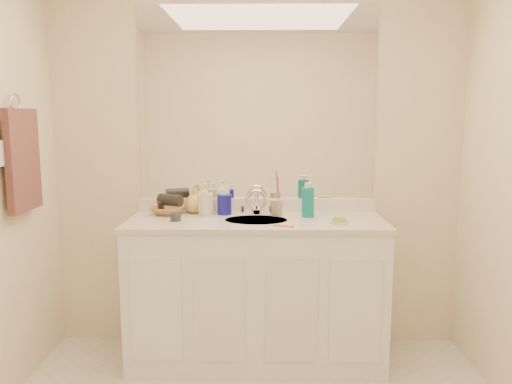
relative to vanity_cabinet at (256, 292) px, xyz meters
The scene contains 24 objects.
wall_back 0.82m from the vanity_cabinet, 90.00° to the left, with size 2.60×0.02×2.40m, color #F9E9C3.
wall_front 2.45m from the vanity_cabinet, 90.00° to the right, with size 2.60×0.02×2.40m, color #F9E9C3.
vanity_cabinet is the anchor object (origin of this frame).
countertop 0.44m from the vanity_cabinet, ahead, with size 1.52×0.57×0.03m, color silver.
backsplash 0.56m from the vanity_cabinet, 90.00° to the left, with size 1.52×0.03×0.08m, color white.
sink_basin 0.44m from the vanity_cabinet, 90.00° to the right, with size 0.37×0.37×0.02m, color silver.
faucet 0.53m from the vanity_cabinet, 90.00° to the left, with size 0.02×0.02×0.11m, color silver.
mirror 1.17m from the vanity_cabinet, 90.00° to the left, with size 1.48×0.01×1.20m, color white.
blue_mug 0.57m from the vanity_cabinet, 143.77° to the left, with size 0.09×0.09×0.12m, color #151691.
tan_cup 0.53m from the vanity_cabinet, 41.98° to the left, with size 0.07×0.07×0.10m, color tan.
toothbrush 0.63m from the vanity_cabinet, 39.78° to the left, with size 0.01×0.01×0.18m, color #DF3A8B.
mouthwash_bottle 0.63m from the vanity_cabinet, 13.72° to the left, with size 0.07×0.07×0.18m, color #0A8280.
soap_dish 0.67m from the vanity_cabinet, 13.42° to the right, with size 0.10×0.08×0.01m, color silver.
green_soap 0.68m from the vanity_cabinet, 13.42° to the right, with size 0.07×0.05×0.03m, color #A0CF32.
orange_comb 0.52m from the vanity_cabinet, 51.57° to the right, with size 0.12×0.02×0.00m, color #E75318.
dark_jar 0.67m from the vanity_cabinet, behind, with size 0.06×0.06×0.04m, color #303036.
extra_white_bottle 0.62m from the vanity_cabinet, 166.88° to the left, with size 0.05×0.05×0.15m, color silver.
soap_bottle_white 0.63m from the vanity_cabinet, 138.60° to the left, with size 0.08×0.08×0.21m, color white.
soap_bottle_cream 0.66m from the vanity_cabinet, 153.27° to the left, with size 0.09×0.09×0.19m, color #FDFACE.
soap_bottle_yellow 0.69m from the vanity_cabinet, 153.53° to the left, with size 0.13×0.13×0.16m, color #DEBA56.
wicker_basket 0.75m from the vanity_cabinet, 166.36° to the left, with size 0.20×0.20×0.05m, color #A97F44.
hair_dryer 0.78m from the vanity_cabinet, 165.87° to the left, with size 0.07×0.07×0.15m, color black.
towel_ring 1.71m from the vanity_cabinet, 168.86° to the right, with size 0.11×0.11×0.01m, color silver.
hand_towel 1.52m from the vanity_cabinet, 168.69° to the right, with size 0.04×0.32×0.55m, color #482926.
Camera 1 is at (0.05, -1.88, 1.48)m, focal length 35.00 mm.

